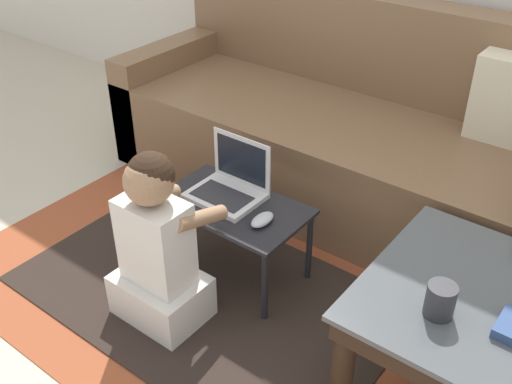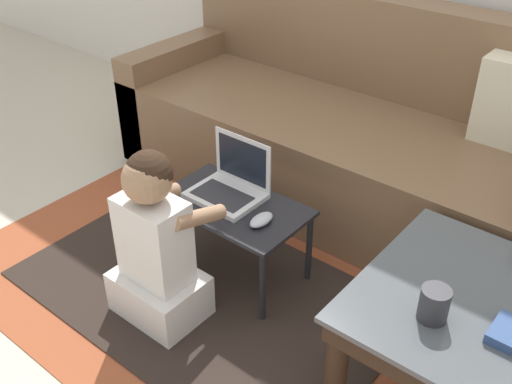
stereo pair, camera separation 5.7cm
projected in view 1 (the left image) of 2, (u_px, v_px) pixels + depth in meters
ground_plane at (232, 313)px, 2.30m from camera, size 16.00×16.00×0.00m
area_rug at (206, 294)px, 2.38m from camera, size 2.06×1.26×0.01m
couch at (344, 134)px, 2.88m from camera, size 2.21×0.87×0.91m
laptop_desk at (234, 213)px, 2.34m from camera, size 0.58×0.34×0.34m
laptop at (229, 187)px, 2.35m from camera, size 0.28×0.22×0.23m
computer_mouse at (262, 220)px, 2.21m from camera, size 0.06×0.11×0.03m
person_seated at (158, 248)px, 2.13m from camera, size 0.33×0.36×0.70m
cup_on_table at (440, 300)px, 1.65m from camera, size 0.08×0.08×0.10m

